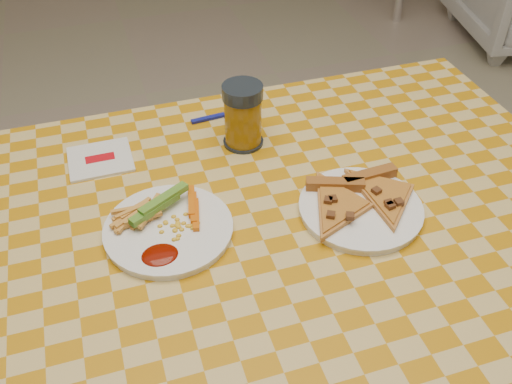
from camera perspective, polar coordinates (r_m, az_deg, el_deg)
table at (r=1.04m, az=0.09°, el=-6.34°), size 1.28×0.88×0.76m
plate_left at (r=0.98m, az=-8.73°, el=-3.80°), size 0.27×0.27×0.01m
plate_right at (r=1.02m, az=10.40°, el=-1.73°), size 0.28×0.28×0.01m
fries_veggies at (r=0.98m, az=-9.48°, el=-2.60°), size 0.18×0.17×0.04m
pizza_slices at (r=1.03m, az=10.31°, el=-0.53°), size 0.26×0.24×0.02m
drink_glass at (r=1.14m, az=-1.32°, el=7.62°), size 0.08×0.08×0.13m
napkin at (r=1.17m, az=-15.31°, el=3.19°), size 0.12×0.11×0.01m
fork at (r=1.25m, az=-3.44°, el=7.69°), size 0.14×0.03×0.01m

